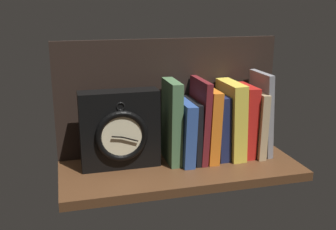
% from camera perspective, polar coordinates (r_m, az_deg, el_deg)
% --- Properties ---
extents(ground_plane, '(0.68, 0.27, 0.03)m').
position_cam_1_polar(ground_plane, '(1.17, 1.83, -7.75)').
color(ground_plane, '#4C2D19').
extents(back_panel, '(0.68, 0.01, 0.35)m').
position_cam_1_polar(back_panel, '(1.23, 0.15, 2.64)').
color(back_panel, black).
rests_on(back_panel, ground_plane).
extents(book_green_romantic, '(0.03, 0.12, 0.24)m').
position_cam_1_polar(book_green_romantic, '(1.16, 0.53, -0.97)').
color(book_green_romantic, '#476B44').
rests_on(book_green_romantic, ground_plane).
extents(book_blue_modern, '(0.04, 0.16, 0.18)m').
position_cam_1_polar(book_blue_modern, '(1.18, 2.16, -2.24)').
color(book_blue_modern, '#2D4C8E').
rests_on(book_blue_modern, ground_plane).
extents(book_black_skeptic, '(0.02, 0.14, 0.18)m').
position_cam_1_polar(book_black_skeptic, '(1.18, 3.42, -2.12)').
color(book_black_skeptic, black).
rests_on(book_black_skeptic, ground_plane).
extents(book_maroon_dawkins, '(0.03, 0.15, 0.24)m').
position_cam_1_polar(book_maroon_dawkins, '(1.18, 4.39, -0.68)').
color(book_maroon_dawkins, maroon).
rests_on(book_maroon_dawkins, ground_plane).
extents(book_orange_pandolfini, '(0.04, 0.15, 0.21)m').
position_cam_1_polar(book_orange_pandolfini, '(1.19, 5.62, -1.21)').
color(book_orange_pandolfini, orange).
rests_on(book_orange_pandolfini, ground_plane).
extents(book_navy_bierce, '(0.04, 0.12, 0.19)m').
position_cam_1_polar(book_navy_bierce, '(1.21, 7.11, -1.51)').
color(book_navy_bierce, '#192147').
rests_on(book_navy_bierce, ground_plane).
extents(book_yellow_seinlanguage, '(0.05, 0.15, 0.23)m').
position_cam_1_polar(book_yellow_seinlanguage, '(1.22, 8.85, -0.61)').
color(book_yellow_seinlanguage, gold).
rests_on(book_yellow_seinlanguage, ground_plane).
extents(book_red_requiem, '(0.04, 0.12, 0.21)m').
position_cam_1_polar(book_red_requiem, '(1.24, 10.63, -0.73)').
color(book_red_requiem, red).
rests_on(book_red_requiem, ground_plane).
extents(book_tan_shortstories, '(0.03, 0.15, 0.20)m').
position_cam_1_polar(book_tan_shortstories, '(1.25, 11.97, -1.00)').
color(book_tan_shortstories, tan).
rests_on(book_tan_shortstories, ground_plane).
extents(book_gray_chess, '(0.03, 0.13, 0.25)m').
position_cam_1_polar(book_gray_chess, '(1.26, 12.98, 0.27)').
color(book_gray_chess, gray).
rests_on(book_gray_chess, ground_plane).
extents(framed_clock, '(0.22, 0.08, 0.22)m').
position_cam_1_polar(framed_clock, '(1.13, -6.79, -2.13)').
color(framed_clock, black).
rests_on(framed_clock, ground_plane).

